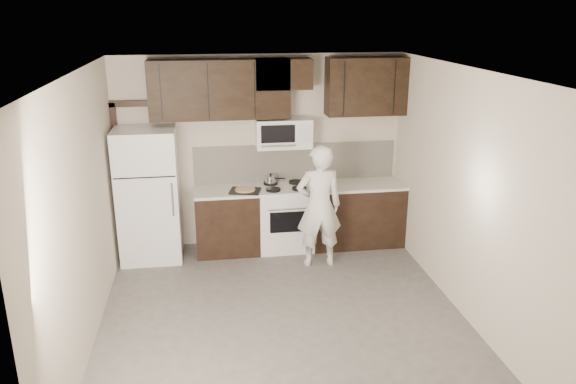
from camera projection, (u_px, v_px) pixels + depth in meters
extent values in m
plane|color=#504D4B|center=(284.00, 318.00, 6.24)|extent=(4.50, 4.50, 0.00)
plane|color=beige|center=(261.00, 152.00, 7.93)|extent=(4.00, 0.00, 4.00)
plane|color=white|center=(283.00, 71.00, 5.40)|extent=(4.50, 4.50, 0.00)
cube|color=black|center=(227.00, 222.00, 7.85)|extent=(0.87, 0.62, 0.87)
cube|color=black|center=(356.00, 215.00, 8.12)|extent=(1.32, 0.62, 0.87)
cube|color=silver|center=(226.00, 191.00, 7.71)|extent=(0.87, 0.64, 0.04)
cube|color=silver|center=(357.00, 185.00, 7.97)|extent=(1.32, 0.64, 0.04)
cube|color=white|center=(285.00, 218.00, 7.96)|extent=(0.76, 0.62, 0.89)
cube|color=white|center=(285.00, 187.00, 7.82)|extent=(0.76, 0.62, 0.02)
cube|color=black|center=(288.00, 222.00, 7.66)|extent=(0.50, 0.01, 0.30)
cylinder|color=silver|center=(288.00, 209.00, 7.57)|extent=(0.55, 0.02, 0.02)
cylinder|color=black|center=(273.00, 190.00, 7.65)|extent=(0.20, 0.20, 0.03)
cylinder|color=black|center=(299.00, 188.00, 7.70)|extent=(0.20, 0.20, 0.03)
cylinder|color=black|center=(271.00, 183.00, 7.93)|extent=(0.20, 0.20, 0.03)
cylinder|color=black|center=(296.00, 182.00, 7.98)|extent=(0.20, 0.20, 0.03)
cube|color=silver|center=(295.00, 162.00, 8.04)|extent=(2.90, 0.02, 0.54)
cube|color=black|center=(219.00, 89.00, 7.40)|extent=(1.85, 0.35, 0.78)
cube|color=black|center=(366.00, 86.00, 7.69)|extent=(1.10, 0.35, 0.78)
cube|color=black|center=(283.00, 74.00, 7.47)|extent=(0.76, 0.35, 0.40)
cube|color=white|center=(283.00, 133.00, 7.70)|extent=(0.76, 0.38, 0.40)
cube|color=black|center=(278.00, 134.00, 7.49)|extent=(0.46, 0.01, 0.24)
cube|color=silver|center=(305.00, 133.00, 7.55)|extent=(0.18, 0.01, 0.24)
cylinder|color=silver|center=(278.00, 146.00, 7.52)|extent=(0.46, 0.02, 0.02)
cube|color=white|center=(149.00, 195.00, 7.51)|extent=(0.80, 0.72, 1.80)
cube|color=black|center=(144.00, 178.00, 7.06)|extent=(0.77, 0.01, 0.02)
cylinder|color=silver|center=(172.00, 200.00, 7.18)|extent=(0.03, 0.03, 0.45)
cube|color=black|center=(119.00, 179.00, 7.71)|extent=(0.08, 0.08, 2.10)
cube|color=black|center=(128.00, 104.00, 7.41)|extent=(0.50, 0.08, 0.08)
cylinder|color=silver|center=(271.00, 180.00, 7.91)|extent=(0.17, 0.17, 0.13)
sphere|color=black|center=(271.00, 175.00, 7.89)|extent=(0.04, 0.04, 0.04)
cylinder|color=black|center=(280.00, 178.00, 7.91)|extent=(0.16, 0.04, 0.02)
cube|color=black|center=(245.00, 191.00, 7.61)|extent=(0.46, 0.39, 0.02)
cylinder|color=beige|center=(245.00, 189.00, 7.60)|extent=(0.33, 0.33, 0.02)
imported|color=silver|center=(319.00, 206.00, 7.31)|extent=(0.60, 0.40, 1.64)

